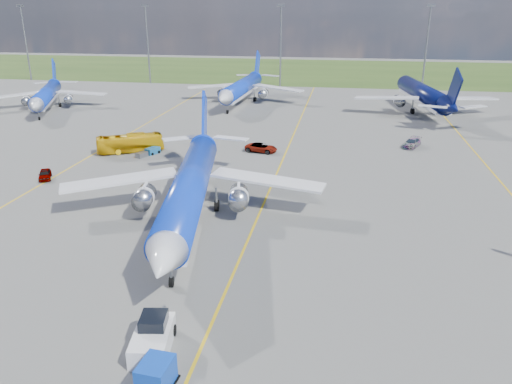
% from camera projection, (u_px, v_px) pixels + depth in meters
% --- Properties ---
extents(ground, '(400.00, 400.00, 0.00)m').
position_uv_depth(ground, '(232.00, 278.00, 43.09)').
color(ground, '#595957').
rests_on(ground, ground).
extents(grass_strip, '(400.00, 80.00, 0.01)m').
position_uv_depth(grass_strip, '(321.00, 71.00, 181.53)').
color(grass_strip, '#2D4719').
rests_on(grass_strip, ground).
extents(taxiway_lines, '(60.25, 160.00, 0.02)m').
position_uv_depth(taxiway_lines, '(277.00, 177.00, 68.63)').
color(taxiway_lines, gold).
rests_on(taxiway_lines, ground).
extents(floodlight_masts, '(202.20, 0.50, 22.70)m').
position_uv_depth(floodlight_masts, '(352.00, 43.00, 138.61)').
color(floodlight_masts, slate).
rests_on(floodlight_masts, ground).
extents(bg_jet_nw, '(39.80, 44.35, 9.53)m').
position_uv_depth(bg_jet_nw, '(49.00, 109.00, 113.74)').
color(bg_jet_nw, '#0E33C4').
rests_on(bg_jet_nw, ground).
extents(bg_jet_nnw, '(32.70, 42.00, 10.67)m').
position_uv_depth(bg_jet_nnw, '(242.00, 103.00, 121.24)').
color(bg_jet_nnw, '#0E33C4').
rests_on(bg_jet_nnw, ground).
extents(bg_jet_n, '(38.94, 47.59, 11.31)m').
position_uv_depth(bg_jet_n, '(421.00, 111.00, 111.58)').
color(bg_jet_n, '#070D3D').
rests_on(bg_jet_n, ground).
extents(main_airliner, '(38.76, 46.82, 10.97)m').
position_uv_depth(main_airliner, '(192.00, 220.00, 54.83)').
color(main_airliner, '#0E33C4').
rests_on(main_airliner, ground).
extents(pushback_tug, '(3.12, 6.61, 2.20)m').
position_uv_depth(pushback_tug, '(153.00, 337.00, 33.99)').
color(pushback_tug, silver).
rests_on(pushback_tug, ground).
extents(uld_container, '(2.03, 2.44, 1.83)m').
position_uv_depth(uld_container, '(156.00, 375.00, 30.42)').
color(uld_container, '#0C3CB5').
rests_on(uld_container, ground).
extents(apron_bus, '(10.37, 7.26, 2.92)m').
position_uv_depth(apron_bus, '(130.00, 143.00, 79.77)').
color(apron_bus, gold).
rests_on(apron_bus, ground).
extents(service_car_a, '(3.18, 4.11, 1.31)m').
position_uv_depth(service_car_a, '(45.00, 174.00, 67.59)').
color(service_car_a, '#999999').
rests_on(service_car_a, ground).
extents(service_car_b, '(5.52, 3.32, 1.43)m').
position_uv_depth(service_car_b, '(261.00, 148.00, 80.06)').
color(service_car_b, '#999999').
rests_on(service_car_b, ground).
extents(service_car_c, '(3.83, 5.25, 1.41)m').
position_uv_depth(service_car_c, '(412.00, 143.00, 82.93)').
color(service_car_c, '#999999').
rests_on(service_car_c, ground).
extents(baggage_tug_c, '(2.86, 4.54, 1.00)m').
position_uv_depth(baggage_tug_c, '(149.00, 152.00, 78.53)').
color(baggage_tug_c, '#17578C').
rests_on(baggage_tug_c, ground).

